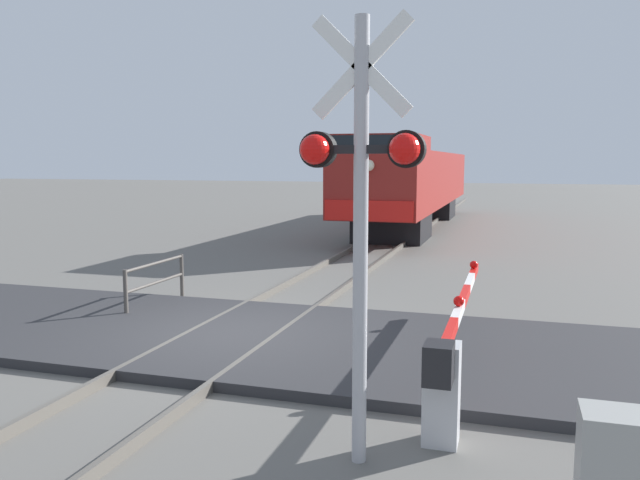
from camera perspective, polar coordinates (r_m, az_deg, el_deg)
The scene contains 8 objects.
ground_plane at distance 10.59m, azimuth -7.84°, elevation -8.97°, with size 160.00×160.00×0.00m, color #605E59.
rail_track_left at distance 10.88m, azimuth -11.31°, elevation -8.20°, with size 0.08×80.00×0.15m, color #59544C.
rail_track_right at distance 10.29m, azimuth -4.18°, elevation -8.96°, with size 0.08×80.00×0.15m, color #59544C.
road_surface at distance 10.57m, azimuth -7.84°, elevation -8.59°, with size 36.00×4.46×0.15m, color #2D2D30.
locomotive at distance 28.45m, azimuth 8.41°, elevation 5.21°, with size 2.96×18.58×3.78m.
crossing_signal at distance 5.89m, azimuth 3.66°, elevation 4.59°, with size 1.18×0.33×4.25m.
crossing_gate at distance 7.58m, azimuth 11.66°, elevation -9.76°, with size 0.36×6.11×1.18m.
guard_railing at distance 13.02m, azimuth -14.59°, elevation -3.37°, with size 0.08×2.13×0.95m.
Camera 1 is at (4.33, -9.21, 2.91)m, focal length 35.51 mm.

